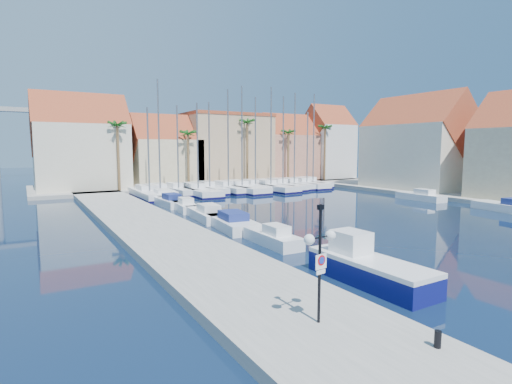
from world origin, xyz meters
The scene contains 40 objects.
ground centered at (0.00, 0.00, 0.00)m, with size 260.00×260.00×0.00m, color black.
quay_west centered at (-9.00, 13.50, 0.25)m, with size 6.00×77.00×0.50m, color gray.
shore_north centered at (10.00, 48.00, 0.25)m, with size 54.00×16.00×0.50m, color gray.
shore_east centered at (32.00, 15.00, 0.25)m, with size 12.00×60.00×0.50m, color gray.
lamp_post centered at (-8.88, -4.20, 3.14)m, with size 1.36×0.49×4.02m.
bollard centered at (-6.95, -7.29, 0.76)m, with size 0.21×0.21×0.51m, color black.
fishing_boat centered at (-3.40, -1.03, 0.75)m, with size 2.22×6.48×2.26m.
motorboat_west_0 centered at (-3.33, 7.32, 0.51)m, with size 1.72×5.13×1.40m.
motorboat_west_1 centered at (-3.26, 13.69, 0.51)m, with size 3.13×7.65×1.40m.
motorboat_west_2 centered at (-3.33, 18.21, 0.51)m, with size 2.75×6.89×1.40m.
motorboat_west_3 centered at (-3.42, 23.54, 0.51)m, with size 2.12×5.28×1.40m.
motorboat_west_4 centered at (-3.59, 27.67, 0.51)m, with size 2.19×6.50×1.40m.
motorboat_west_5 centered at (-3.04, 32.67, 0.51)m, with size 2.54×6.89×1.40m.
motorboat_west_6 centered at (-3.79, 38.82, 0.51)m, with size 2.32×7.03×1.40m.
motorboat_east_0 centered at (23.98, 6.50, 0.51)m, with size 3.30×7.43×1.40m.
motorboat_east_1 centered at (24.00, 16.92, 0.51)m, with size 2.14×6.07×1.40m.
sailboat_0 centered at (-3.83, 35.51, 0.56)m, with size 2.94×10.85×11.19m.
sailboat_1 centered at (-2.04, 36.72, 0.63)m, with size 3.14×9.67×14.86m.
sailboat_2 centered at (0.47, 37.06, 0.61)m, with size 2.85×8.45×11.80m.
sailboat_3 centered at (2.58, 35.45, 0.56)m, with size 3.18×11.54×12.06m.
sailboat_4 centered at (4.89, 36.80, 0.60)m, with size 2.45×8.91×12.43m.
sailboat_5 centered at (7.40, 36.16, 0.63)m, with size 3.07×9.36×14.23m.
sailboat_6 centered at (9.38, 35.95, 0.58)m, with size 3.70×12.08×14.77m.
sailboat_7 centered at (12.01, 36.53, 0.63)m, with size 2.69×8.78×13.53m.
sailboat_8 centered at (13.78, 35.31, 0.59)m, with size 3.92×11.80×14.87m.
sailboat_9 centered at (16.47, 36.03, 0.59)m, with size 2.89×10.54×13.81m.
sailboat_10 centered at (18.50, 35.92, 0.63)m, with size 3.12×9.50×14.47m.
sailboat_11 centered at (20.94, 35.93, 0.57)m, with size 3.00×10.24×11.75m.
sailboat_12 centered at (22.78, 36.65, 0.66)m, with size 2.36×8.50×14.64m.
building_0 centered at (-10.00, 47.00, 6.52)m, with size 12.30×9.00×13.50m.
building_1 centered at (2.00, 47.00, 5.30)m, with size 10.30×8.00×11.00m.
building_2 centered at (13.00, 48.00, 6.26)m, with size 14.20×10.20×11.50m.
building_3 centered at (25.00, 47.00, 5.86)m, with size 10.30×8.00×12.00m.
building_4 centered at (34.00, 46.00, 6.97)m, with size 8.30×8.00×14.00m.
building_6 centered at (32.00, 24.00, 6.52)m, with size 9.00×14.30×13.50m.
palm_0 centered at (-6.00, 42.00, 9.08)m, with size 2.60×2.60×10.15m.
palm_1 centered at (4.00, 42.00, 8.14)m, with size 2.60×2.60×9.15m.
palm_2 centered at (14.00, 42.00, 10.02)m, with size 2.60×2.60×11.15m.
palm_3 centered at (22.00, 42.00, 8.61)m, with size 2.60×2.60×9.65m.
palm_4 centered at (30.00, 42.00, 9.55)m, with size 2.60×2.60×10.65m.
Camera 1 is at (-17.18, -14.23, 6.36)m, focal length 28.00 mm.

